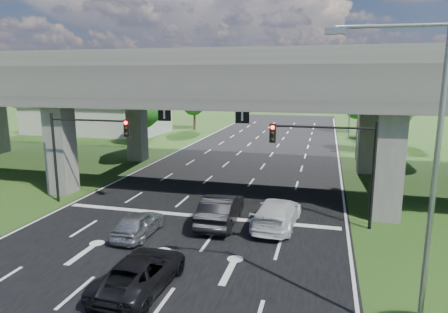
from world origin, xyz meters
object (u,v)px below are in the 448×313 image
at_px(car_silver, 139,224).
at_px(streetlight_beyond, 348,95).
at_px(signal_right, 333,153).
at_px(streetlight_near, 421,163).
at_px(car_dark, 221,210).
at_px(streetlight_far, 355,102).
at_px(car_trailing, 141,272).
at_px(signal_left, 82,142).
at_px(car_white, 277,213).

bearing_deg(car_silver, streetlight_beyond, -106.54).
distance_m(signal_right, streetlight_near, 10.33).
height_order(streetlight_near, car_silver, streetlight_near).
height_order(car_silver, car_dark, car_dark).
xyz_separation_m(streetlight_far, car_trailing, (-9.54, -29.09, -5.13)).
distance_m(streetlight_far, car_silver, 27.51).
bearing_deg(streetlight_near, signal_right, 102.88).
distance_m(streetlight_beyond, car_dark, 38.65).
xyz_separation_m(signal_left, streetlight_near, (17.92, -9.94, 1.66)).
xyz_separation_m(streetlight_far, streetlight_beyond, (0.00, 16.00, 0.00)).
bearing_deg(streetlight_beyond, streetlight_far, -90.00).
xyz_separation_m(streetlight_beyond, car_white, (-5.15, -37.00, -5.03)).
bearing_deg(car_trailing, car_dark, -96.55).
xyz_separation_m(streetlight_beyond, car_dark, (-8.30, -37.42, -4.96)).
relative_size(signal_left, car_dark, 1.16).
height_order(streetlight_beyond, car_dark, streetlight_beyond).
xyz_separation_m(streetlight_near, car_trailing, (-9.54, 0.91, -5.13)).
distance_m(car_silver, car_white, 7.60).
distance_m(signal_right, streetlight_beyond, 36.17).
relative_size(streetlight_far, car_trailing, 2.02).
xyz_separation_m(streetlight_far, car_silver, (-12.05, -24.19, -5.15)).
bearing_deg(signal_left, car_white, -4.22).
bearing_deg(streetlight_beyond, car_silver, -106.69).
bearing_deg(streetlight_beyond, signal_left, -116.43).
distance_m(signal_left, streetlight_near, 20.56).
bearing_deg(signal_right, car_trailing, -128.83).
distance_m(signal_right, streetlight_far, 20.25).
bearing_deg(car_white, signal_right, -157.64).
xyz_separation_m(streetlight_near, car_dark, (-8.30, 8.58, -4.96)).
distance_m(signal_left, car_silver, 7.98).
bearing_deg(streetlight_far, signal_left, -131.78).
height_order(signal_right, car_dark, signal_right).
bearing_deg(streetlight_far, car_dark, -111.18).
height_order(signal_left, car_white, signal_left).
height_order(car_silver, car_white, car_white).
xyz_separation_m(streetlight_far, car_dark, (-8.30, -21.42, -4.96)).
height_order(car_white, car_trailing, car_white).
relative_size(car_silver, car_white, 0.73).
distance_m(signal_right, signal_left, 15.65).
relative_size(car_silver, car_dark, 0.76).
xyz_separation_m(car_dark, car_trailing, (-1.24, -7.67, -0.16)).
xyz_separation_m(streetlight_beyond, car_trailing, (-9.54, -45.09, -5.13)).
bearing_deg(signal_right, streetlight_near, -77.12).
height_order(signal_right, streetlight_far, streetlight_far).
bearing_deg(signal_right, signal_left, 180.00).
bearing_deg(car_white, car_silver, 29.04).
relative_size(signal_left, streetlight_near, 0.60).
distance_m(streetlight_beyond, car_white, 37.69).
bearing_deg(signal_right, car_dark, -167.27).
height_order(signal_right, car_white, signal_right).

